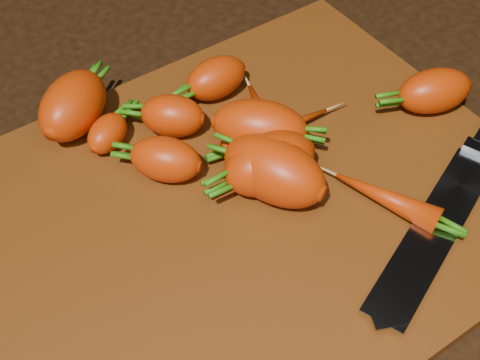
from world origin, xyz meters
TOP-DOWN VIEW (x-y plane):
  - ground at (0.00, 0.00)m, footprint 2.00×2.00m
  - cutting_board at (0.00, 0.00)m, footprint 0.50×0.40m
  - carrot_0 at (-0.08, 0.17)m, footprint 0.10×0.09m
  - carrot_1 at (-0.01, 0.11)m, footprint 0.07×0.07m
  - carrot_2 at (0.05, 0.05)m, footprint 0.10×0.10m
  - carrot_3 at (0.03, -0.01)m, footprint 0.09×0.11m
  - carrot_4 at (0.06, 0.13)m, footprint 0.07×0.04m
  - carrot_5 at (-0.07, 0.13)m, footprint 0.06×0.05m
  - carrot_6 at (0.22, -0.01)m, footprint 0.09×0.07m
  - carrot_7 at (0.06, 0.05)m, footprint 0.06×0.12m
  - carrot_8 at (0.07, 0.05)m, footprint 0.11×0.03m
  - carrot_9 at (0.10, -0.07)m, footprint 0.06×0.10m
  - carrot_10 at (0.03, 0.00)m, footprint 0.09×0.06m
  - carrot_11 at (-0.04, 0.07)m, footprint 0.07×0.08m
  - knife at (0.12, -0.11)m, footprint 0.32×0.15m

SIDE VIEW (x-z plane):
  - ground at x=0.00m, z-range -0.01..0.00m
  - cutting_board at x=0.00m, z-range 0.00..0.01m
  - knife at x=0.12m, z-range 0.01..0.03m
  - carrot_8 at x=0.07m, z-range 0.01..0.03m
  - carrot_9 at x=0.10m, z-range 0.01..0.04m
  - carrot_7 at x=0.06m, z-range 0.01..0.04m
  - carrot_5 at x=-0.07m, z-range 0.01..0.04m
  - carrot_1 at x=-0.01m, z-range 0.01..0.05m
  - carrot_4 at x=0.06m, z-range 0.01..0.05m
  - carrot_11 at x=-0.04m, z-range 0.01..0.05m
  - carrot_6 at x=0.22m, z-range 0.01..0.06m
  - carrot_2 at x=0.05m, z-range 0.01..0.06m
  - carrot_0 at x=-0.08m, z-range 0.01..0.07m
  - carrot_10 at x=0.03m, z-range 0.01..0.07m
  - carrot_3 at x=0.03m, z-range 0.01..0.07m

